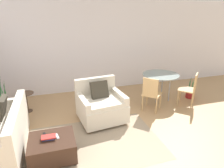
# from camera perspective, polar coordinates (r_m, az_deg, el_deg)

# --- Properties ---
(wall_back) EXTENTS (12.00, 0.06, 2.75)m
(wall_back) POSITION_cam_1_polar(r_m,az_deg,el_deg) (6.26, -5.59, 10.42)
(wall_back) COLOR white
(wall_back) RESTS_ON ground_plane
(area_rug) EXTENTS (2.96, 1.73, 0.01)m
(area_rug) POSITION_cam_1_polar(r_m,az_deg,el_deg) (4.04, -8.10, -16.79)
(area_rug) COLOR gray
(area_rug) RESTS_ON ground_plane
(armchair) EXTENTS (1.09, 1.04, 0.94)m
(armchair) POSITION_cam_1_polar(r_m,az_deg,el_deg) (4.64, -3.21, -6.11)
(armchair) COLOR beige
(armchair) RESTS_ON ground_plane
(ottoman) EXTENTS (0.77, 0.67, 0.38)m
(ottoman) POSITION_cam_1_polar(r_m,az_deg,el_deg) (3.74, -16.64, -16.96)
(ottoman) COLOR #382319
(ottoman) RESTS_ON ground_plane
(book_stack) EXTENTS (0.24, 0.17, 0.05)m
(book_stack) POSITION_cam_1_polar(r_m,az_deg,el_deg) (3.65, -17.64, -14.30)
(book_stack) COLOR #2D478C
(book_stack) RESTS_ON ottoman
(tv_remote_primary) EXTENTS (0.07, 0.15, 0.01)m
(tv_remote_primary) POSITION_cam_1_polar(r_m,az_deg,el_deg) (3.77, -18.69, -13.56)
(tv_remote_primary) COLOR black
(tv_remote_primary) RESTS_ON ottoman
(tv_remote_secondary) EXTENTS (0.07, 0.17, 0.01)m
(tv_remote_secondary) POSITION_cam_1_polar(r_m,az_deg,el_deg) (3.68, -15.41, -14.16)
(tv_remote_secondary) COLOR #B7B7BC
(tv_remote_secondary) RESTS_ON ottoman
(potted_plant) EXTENTS (0.35, 0.35, 1.07)m
(potted_plant) POSITION_cam_1_polar(r_m,az_deg,el_deg) (5.51, -28.31, -5.78)
(potted_plant) COLOR maroon
(potted_plant) RESTS_ON ground_plane
(side_table) EXTENTS (0.39, 0.39, 0.51)m
(side_table) POSITION_cam_1_polar(r_m,az_deg,el_deg) (5.45, -23.27, -3.86)
(side_table) COLOR #4C3828
(side_table) RESTS_ON ground_plane
(dining_table) EXTENTS (1.01, 1.01, 0.76)m
(dining_table) POSITION_cam_1_polar(r_m,az_deg,el_deg) (5.77, 13.69, 1.79)
(dining_table) COLOR #8C9E99
(dining_table) RESTS_ON ground_plane
(dining_chair_near_left) EXTENTS (0.59, 0.59, 0.90)m
(dining_chair_near_left) POSITION_cam_1_polar(r_m,az_deg,el_deg) (5.07, 11.13, -2.28)
(dining_chair_near_left) COLOR tan
(dining_chair_near_left) RESTS_ON ground_plane
(dining_chair_near_right) EXTENTS (0.59, 0.59, 0.90)m
(dining_chair_near_right) POSITION_cam_1_polar(r_m,az_deg,el_deg) (5.69, 21.58, -0.86)
(dining_chair_near_right) COLOR tan
(dining_chair_near_right) RESTS_ON ground_plane
(potted_plant_small) EXTENTS (0.25, 0.25, 0.64)m
(potted_plant_small) POSITION_cam_1_polar(r_m,az_deg,el_deg) (6.32, 21.48, -2.21)
(potted_plant_small) COLOR maroon
(potted_plant_small) RESTS_ON ground_plane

